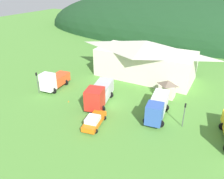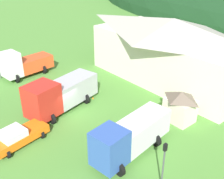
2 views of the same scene
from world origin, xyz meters
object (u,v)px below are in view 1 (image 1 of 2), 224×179
(play_shed_cream, at_px, (167,88))
(traffic_light_east, at_px, (184,113))
(traffic_cone_mid_row, at_px, (112,94))
(crane_truck_red, at_px, (99,94))
(service_pickup_orange, at_px, (94,121))
(depot_building, at_px, (145,59))
(traffic_cone_near_pickup, at_px, (69,102))
(traffic_light_west, at_px, (37,81))
(box_truck_blue, at_px, (157,107))
(heavy_rig_white, at_px, (54,80))

(play_shed_cream, xyz_separation_m, traffic_light_east, (4.48, -7.73, 0.67))
(play_shed_cream, distance_m, traffic_cone_mid_row, 9.81)
(crane_truck_red, relative_size, service_pickup_orange, 1.64)
(depot_building, relative_size, service_pickup_orange, 4.07)
(crane_truck_red, relative_size, traffic_cone_near_pickup, 15.46)
(depot_building, height_order, service_pickup_orange, depot_building)
(traffic_light_west, relative_size, traffic_light_east, 1.07)
(depot_building, xyz_separation_m, traffic_light_east, (11.32, -14.56, -1.70))
(depot_building, distance_m, traffic_cone_near_pickup, 18.49)
(service_pickup_orange, relative_size, traffic_cone_near_pickup, 9.43)
(service_pickup_orange, bearing_deg, box_truck_blue, 122.05)
(box_truck_blue, relative_size, traffic_light_west, 2.02)
(traffic_cone_near_pickup, bearing_deg, crane_truck_red, 21.36)
(depot_building, xyz_separation_m, box_truck_blue, (7.33, -13.92, -2.22))
(service_pickup_orange, xyz_separation_m, traffic_light_east, (11.04, 5.74, 1.47))
(heavy_rig_white, xyz_separation_m, box_truck_blue, (20.11, -0.25, 0.06))
(crane_truck_red, bearing_deg, heavy_rig_white, -108.20)
(play_shed_cream, bearing_deg, service_pickup_orange, -115.95)
(traffic_light_west, height_order, traffic_light_east, traffic_light_west)
(heavy_rig_white, relative_size, service_pickup_orange, 1.29)
(heavy_rig_white, xyz_separation_m, service_pickup_orange, (13.06, -6.63, -0.89))
(heavy_rig_white, height_order, traffic_light_west, traffic_light_west)
(depot_building, distance_m, traffic_light_east, 18.52)
(crane_truck_red, distance_m, traffic_cone_near_pickup, 5.65)
(depot_building, bearing_deg, service_pickup_orange, -89.20)
(service_pickup_orange, bearing_deg, depot_building, 170.71)
(heavy_rig_white, xyz_separation_m, traffic_light_west, (-1.34, -2.69, 0.73))
(heavy_rig_white, height_order, service_pickup_orange, heavy_rig_white)
(box_truck_blue, height_order, traffic_cone_mid_row, box_truck_blue)
(play_shed_cream, distance_m, service_pickup_orange, 15.00)
(crane_truck_red, bearing_deg, traffic_cone_mid_row, 163.80)
(play_shed_cream, distance_m, traffic_cone_near_pickup, 17.18)
(traffic_cone_near_pickup, bearing_deg, depot_building, 66.38)
(box_truck_blue, bearing_deg, traffic_light_east, 73.48)
(traffic_light_west, relative_size, traffic_cone_mid_row, 7.35)
(play_shed_cream, bearing_deg, crane_truck_red, -139.53)
(traffic_cone_near_pickup, bearing_deg, traffic_light_west, 178.47)
(traffic_light_east, height_order, traffic_cone_near_pickup, traffic_light_east)
(box_truck_blue, distance_m, traffic_cone_mid_row, 10.12)
(play_shed_cream, height_order, traffic_light_west, traffic_light_west)
(traffic_light_west, distance_m, traffic_cone_near_pickup, 7.31)
(box_truck_blue, xyz_separation_m, traffic_cone_mid_row, (-9.40, 3.32, -1.77))
(crane_truck_red, height_order, traffic_cone_mid_row, crane_truck_red)
(crane_truck_red, distance_m, box_truck_blue, 9.64)
(play_shed_cream, bearing_deg, heavy_rig_white, -160.76)
(traffic_cone_near_pickup, bearing_deg, heavy_rig_white, 152.63)
(depot_building, height_order, traffic_light_west, depot_building)
(box_truck_blue, relative_size, traffic_cone_mid_row, 14.86)
(play_shed_cream, relative_size, heavy_rig_white, 0.47)
(traffic_light_west, xyz_separation_m, traffic_cone_mid_row, (12.05, 5.76, -2.45))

